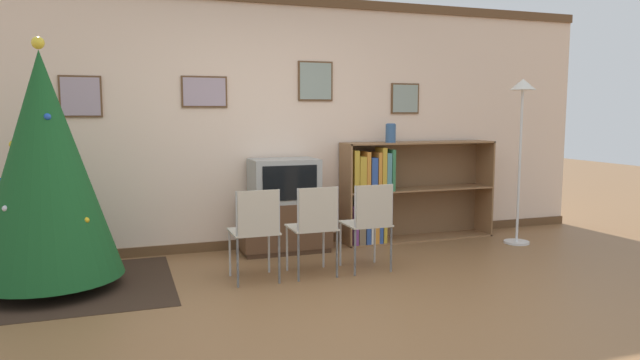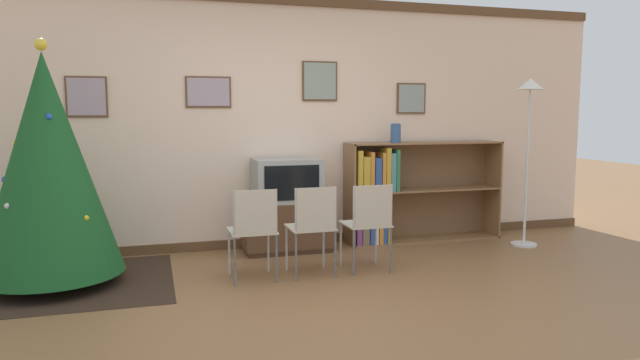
{
  "view_description": "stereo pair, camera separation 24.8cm",
  "coord_description": "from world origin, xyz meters",
  "px_view_note": "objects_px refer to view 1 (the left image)",
  "views": [
    {
      "loc": [
        -1.43,
        -3.78,
        1.47
      ],
      "look_at": [
        0.32,
        1.21,
        0.84
      ],
      "focal_mm": 32.0,
      "sensor_mm": 36.0,
      "label": 1
    },
    {
      "loc": [
        -1.19,
        -3.86,
        1.47
      ],
      "look_at": [
        0.32,
        1.21,
        0.84
      ],
      "focal_mm": 32.0,
      "sensor_mm": 36.0,
      "label": 2
    }
  ],
  "objects_px": {
    "television": "(284,180)",
    "folding_chair_left": "(256,229)",
    "christmas_tree": "(45,166)",
    "standing_lamp": "(522,118)",
    "folding_chair_center": "(315,225)",
    "folding_chair_right": "(369,221)",
    "bookshelf": "(392,193)",
    "vase": "(391,133)",
    "tv_console": "(284,226)"
  },
  "relations": [
    {
      "from": "television",
      "to": "folding_chair_left",
      "type": "bearing_deg",
      "value": -118.13
    },
    {
      "from": "christmas_tree",
      "to": "standing_lamp",
      "type": "distance_m",
      "value": 4.78
    },
    {
      "from": "folding_chair_center",
      "to": "folding_chair_right",
      "type": "relative_size",
      "value": 1.0
    },
    {
      "from": "bookshelf",
      "to": "television",
      "type": "bearing_deg",
      "value": -176.83
    },
    {
      "from": "folding_chair_left",
      "to": "folding_chair_center",
      "type": "height_order",
      "value": "same"
    },
    {
      "from": "christmas_tree",
      "to": "vase",
      "type": "bearing_deg",
      "value": 10.88
    },
    {
      "from": "christmas_tree",
      "to": "folding_chair_center",
      "type": "distance_m",
      "value": 2.29
    },
    {
      "from": "christmas_tree",
      "to": "folding_chair_left",
      "type": "distance_m",
      "value": 1.79
    },
    {
      "from": "folding_chair_right",
      "to": "tv_console",
      "type": "bearing_deg",
      "value": 118.07
    },
    {
      "from": "vase",
      "to": "television",
      "type": "bearing_deg",
      "value": -178.06
    },
    {
      "from": "folding_chair_left",
      "to": "bookshelf",
      "type": "distance_m",
      "value": 2.11
    },
    {
      "from": "bookshelf",
      "to": "folding_chair_right",
      "type": "bearing_deg",
      "value": -125.26
    },
    {
      "from": "folding_chair_right",
      "to": "bookshelf",
      "type": "xyz_separation_m",
      "value": [
        0.76,
        1.07,
        0.08
      ]
    },
    {
      "from": "television",
      "to": "standing_lamp",
      "type": "bearing_deg",
      "value": -11.17
    },
    {
      "from": "christmas_tree",
      "to": "folding_chair_right",
      "type": "xyz_separation_m",
      "value": [
        2.72,
        -0.38,
        -0.56
      ]
    },
    {
      "from": "folding_chair_left",
      "to": "folding_chair_center",
      "type": "bearing_deg",
      "value": 0.0
    },
    {
      "from": "television",
      "to": "folding_chair_center",
      "type": "height_order",
      "value": "television"
    },
    {
      "from": "folding_chair_right",
      "to": "vase",
      "type": "distance_m",
      "value": 1.48
    },
    {
      "from": "christmas_tree",
      "to": "tv_console",
      "type": "distance_m",
      "value": 2.4
    },
    {
      "from": "television",
      "to": "vase",
      "type": "height_order",
      "value": "vase"
    },
    {
      "from": "tv_console",
      "to": "folding_chair_center",
      "type": "bearing_deg",
      "value": -90.0
    },
    {
      "from": "television",
      "to": "bookshelf",
      "type": "xyz_separation_m",
      "value": [
        1.29,
        0.07,
        -0.2
      ]
    },
    {
      "from": "christmas_tree",
      "to": "folding_chair_right",
      "type": "relative_size",
      "value": 2.51
    },
    {
      "from": "folding_chair_left",
      "to": "vase",
      "type": "relative_size",
      "value": 3.84
    },
    {
      "from": "standing_lamp",
      "to": "christmas_tree",
      "type": "bearing_deg",
      "value": -178.66
    },
    {
      "from": "folding_chair_center",
      "to": "bookshelf",
      "type": "distance_m",
      "value": 1.68
    },
    {
      "from": "television",
      "to": "folding_chair_left",
      "type": "height_order",
      "value": "television"
    },
    {
      "from": "tv_console",
      "to": "television",
      "type": "xyz_separation_m",
      "value": [
        0.0,
        -0.0,
        0.49
      ]
    },
    {
      "from": "bookshelf",
      "to": "tv_console",
      "type": "bearing_deg",
      "value": -176.95
    },
    {
      "from": "television",
      "to": "bookshelf",
      "type": "distance_m",
      "value": 1.31
    },
    {
      "from": "tv_console",
      "to": "folding_chair_center",
      "type": "xyz_separation_m",
      "value": [
        0.0,
        -1.0,
        0.21
      ]
    },
    {
      "from": "tv_console",
      "to": "bookshelf",
      "type": "height_order",
      "value": "bookshelf"
    },
    {
      "from": "christmas_tree",
      "to": "folding_chair_center",
      "type": "height_order",
      "value": "christmas_tree"
    },
    {
      "from": "folding_chair_left",
      "to": "folding_chair_right",
      "type": "xyz_separation_m",
      "value": [
        1.07,
        0.0,
        0.0
      ]
    },
    {
      "from": "folding_chair_center",
      "to": "standing_lamp",
      "type": "relative_size",
      "value": 0.45
    },
    {
      "from": "standing_lamp",
      "to": "vase",
      "type": "bearing_deg",
      "value": 157.37
    },
    {
      "from": "folding_chair_left",
      "to": "television",
      "type": "bearing_deg",
      "value": 61.87
    },
    {
      "from": "tv_console",
      "to": "vase",
      "type": "bearing_deg",
      "value": 1.82
    },
    {
      "from": "christmas_tree",
      "to": "standing_lamp",
      "type": "height_order",
      "value": "christmas_tree"
    },
    {
      "from": "christmas_tree",
      "to": "standing_lamp",
      "type": "bearing_deg",
      "value": 1.34
    },
    {
      "from": "folding_chair_left",
      "to": "tv_console",
      "type": "bearing_deg",
      "value": 61.93
    },
    {
      "from": "christmas_tree",
      "to": "folding_chair_left",
      "type": "relative_size",
      "value": 2.51
    },
    {
      "from": "tv_console",
      "to": "folding_chair_right",
      "type": "xyz_separation_m",
      "value": [
        0.53,
        -1.0,
        0.21
      ]
    },
    {
      "from": "folding_chair_center",
      "to": "vase",
      "type": "distance_m",
      "value": 1.8
    },
    {
      "from": "folding_chair_center",
      "to": "folding_chair_right",
      "type": "height_order",
      "value": "same"
    },
    {
      "from": "vase",
      "to": "folding_chair_right",
      "type": "bearing_deg",
      "value": -124.66
    },
    {
      "from": "tv_console",
      "to": "folding_chair_left",
      "type": "distance_m",
      "value": 1.15
    },
    {
      "from": "bookshelf",
      "to": "christmas_tree",
      "type": "bearing_deg",
      "value": -168.78
    },
    {
      "from": "folding_chair_center",
      "to": "standing_lamp",
      "type": "xyz_separation_m",
      "value": [
        2.57,
        0.49,
        0.93
      ]
    },
    {
      "from": "folding_chair_right",
      "to": "standing_lamp",
      "type": "bearing_deg",
      "value": 13.5
    }
  ]
}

